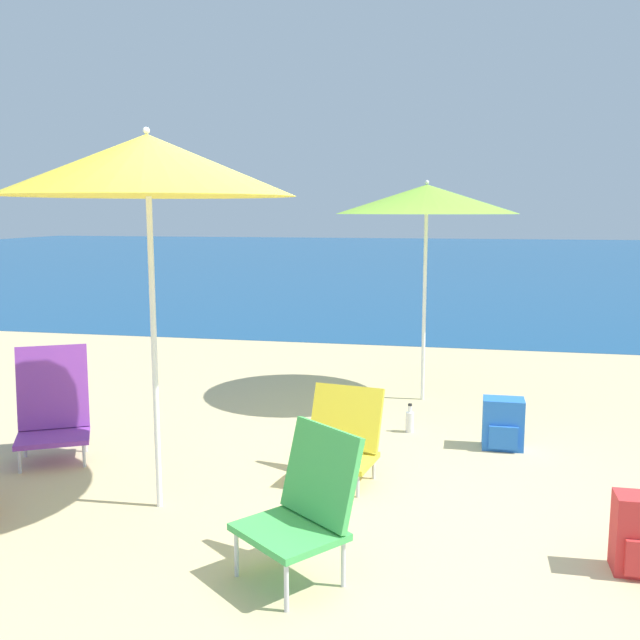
% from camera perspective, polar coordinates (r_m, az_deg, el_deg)
% --- Properties ---
extents(ground_plane, '(60.00, 60.00, 0.00)m').
position_cam_1_polar(ground_plane, '(4.67, 1.22, -14.76)').
color(ground_plane, '#D1BA89').
extents(sea_water, '(60.00, 40.00, 0.01)m').
position_cam_1_polar(sea_water, '(29.82, 10.22, 5.00)').
color(sea_water, navy).
rests_on(sea_water, ground).
extents(beach_umbrella_lime, '(1.75, 1.75, 2.15)m').
position_cam_1_polar(beach_umbrella_lime, '(6.98, 8.53, 9.51)').
color(beach_umbrella_lime, white).
rests_on(beach_umbrella_lime, ground).
extents(beach_umbrella_yellow, '(1.76, 1.76, 2.35)m').
position_cam_1_polar(beach_umbrella_yellow, '(4.43, -13.63, 11.90)').
color(beach_umbrella_yellow, white).
rests_on(beach_umbrella_yellow, ground).
extents(beach_chair_yellow, '(0.59, 0.59, 0.63)m').
position_cam_1_polar(beach_chair_yellow, '(5.04, 1.70, -9.39)').
color(beach_chair_yellow, silver).
rests_on(beach_chair_yellow, ground).
extents(beach_chair_purple, '(0.68, 0.67, 0.84)m').
position_cam_1_polar(beach_chair_purple, '(5.79, -20.58, -6.56)').
color(beach_chair_purple, silver).
rests_on(beach_chair_purple, ground).
extents(beach_chair_green, '(0.70, 0.70, 0.76)m').
position_cam_1_polar(beach_chair_green, '(3.74, -1.15, -14.34)').
color(beach_chair_green, silver).
rests_on(beach_chair_green, ground).
extents(backpack_blue, '(0.32, 0.25, 0.40)m').
position_cam_1_polar(backpack_blue, '(5.86, 14.43, -8.06)').
color(backpack_blue, blue).
rests_on(backpack_blue, ground).
extents(water_bottle, '(0.07, 0.07, 0.25)m').
position_cam_1_polar(water_bottle, '(6.15, 7.19, -8.02)').
color(water_bottle, silver).
rests_on(water_bottle, ground).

